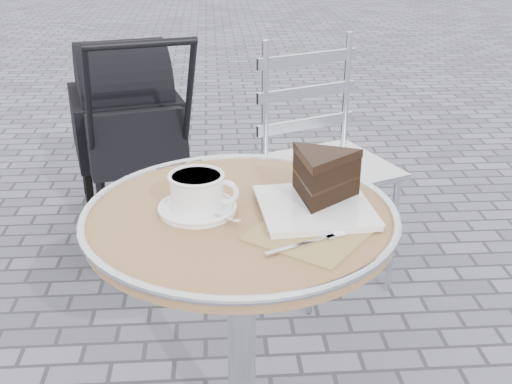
{
  "coord_description": "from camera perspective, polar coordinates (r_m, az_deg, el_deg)",
  "views": [
    {
      "loc": [
        -0.06,
        -1.3,
        1.37
      ],
      "look_at": [
        0.04,
        0.0,
        0.78
      ],
      "focal_mm": 45.0,
      "sensor_mm": 36.0,
      "label": 1
    }
  ],
  "objects": [
    {
      "name": "cappuccino_set",
      "position": [
        1.44,
        -5.18,
        -0.29
      ],
      "size": [
        0.18,
        0.18,
        0.09
      ],
      "rotation": [
        0.0,
        0.0,
        -0.15
      ],
      "color": "white",
      "rests_on": "cafe_table"
    },
    {
      "name": "cake_plate_set",
      "position": [
        1.46,
        5.73,
        0.8
      ],
      "size": [
        0.31,
        0.4,
        0.13
      ],
      "rotation": [
        0.0,
        0.0,
        0.08
      ],
      "color": "#9A7D54",
      "rests_on": "cafe_table"
    },
    {
      "name": "cafe_table",
      "position": [
        1.53,
        -1.36,
        -7.4
      ],
      "size": [
        0.72,
        0.72,
        0.74
      ],
      "color": "silver",
      "rests_on": "ground"
    },
    {
      "name": "bistro_chair",
      "position": [
        2.42,
        5.4,
        5.08
      ],
      "size": [
        0.55,
        0.55,
        0.93
      ],
      "rotation": [
        0.0,
        0.0,
        0.39
      ],
      "color": "silver",
      "rests_on": "ground"
    },
    {
      "name": "baby_stroller",
      "position": [
        2.9,
        -11.17,
        4.91
      ],
      "size": [
        0.62,
        0.99,
        0.95
      ],
      "rotation": [
        0.0,
        0.0,
        0.25
      ],
      "color": "black",
      "rests_on": "ground"
    }
  ]
}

